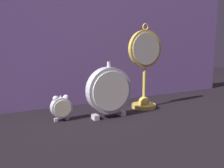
{
  "coord_description": "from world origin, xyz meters",
  "views": [
    {
      "loc": [
        -0.43,
        -0.73,
        0.28
      ],
      "look_at": [
        0.0,
        0.08,
        0.13
      ],
      "focal_mm": 40.0,
      "sensor_mm": 36.0,
      "label": 1
    }
  ],
  "objects": [
    {
      "name": "ground_plane",
      "position": [
        0.0,
        0.0,
        0.0
      ],
      "size": [
        4.0,
        4.0,
        0.0
      ],
      "primitive_type": "plane",
      "color": "black"
    },
    {
      "name": "fabric_backdrop_drape",
      "position": [
        0.0,
        0.33,
        0.33
      ],
      "size": [
        1.67,
        0.01,
        0.65
      ],
      "primitive_type": "cube",
      "color": "#8460A8",
      "rests_on": "ground_plane"
    },
    {
      "name": "pocket_watch_on_stand",
      "position": [
        0.19,
        0.14,
        0.17
      ],
      "size": [
        0.16,
        0.11,
        0.36
      ],
      "color": "gold",
      "rests_on": "ground_plane"
    },
    {
      "name": "alarm_clock_twin_bell",
      "position": [
        -0.18,
        0.12,
        0.05
      ],
      "size": [
        0.07,
        0.03,
        0.09
      ],
      "color": "silver",
      "rests_on": "ground_plane"
    },
    {
      "name": "mantel_clock_silver",
      "position": [
        -0.01,
        0.08,
        0.1
      ],
      "size": [
        0.17,
        0.04,
        0.21
      ],
      "color": "silver",
      "rests_on": "ground_plane"
    }
  ]
}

